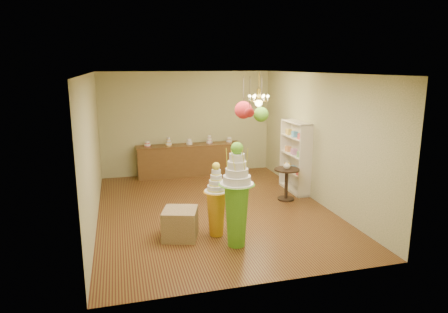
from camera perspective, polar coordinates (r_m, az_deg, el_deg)
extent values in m
plane|color=#573517|center=(9.06, -1.53, -7.53)|extent=(6.50, 6.50, 0.00)
plane|color=white|center=(8.49, -1.66, 11.81)|extent=(6.50, 6.50, 0.00)
cube|color=tan|center=(11.80, -5.28, 4.74)|extent=(5.00, 0.04, 3.00)
cube|color=tan|center=(5.63, 6.14, -4.30)|extent=(5.00, 0.04, 3.00)
cube|color=tan|center=(8.44, -18.33, 0.89)|extent=(0.04, 6.50, 3.00)
cube|color=tan|center=(9.54, 13.19, 2.52)|extent=(0.04, 6.50, 3.00)
cone|color=#59A925|center=(7.14, 1.80, -8.41)|extent=(0.54, 0.54, 1.13)
cylinder|color=silver|center=(6.95, 1.84, -3.93)|extent=(0.73, 0.73, 0.03)
cylinder|color=silver|center=(6.92, 1.84, -3.29)|extent=(0.59, 0.59, 0.13)
cylinder|color=silver|center=(6.89, 1.85, -2.25)|extent=(0.49, 0.49, 0.13)
cylinder|color=silver|center=(6.85, 1.86, -1.19)|extent=(0.40, 0.40, 0.13)
cylinder|color=silver|center=(6.82, 1.86, -0.12)|extent=(0.33, 0.33, 0.13)
sphere|color=#57A322|center=(6.79, 1.87, 1.18)|extent=(0.22, 0.22, 0.22)
cone|color=orange|center=(7.60, -1.11, -8.16)|extent=(0.38, 0.38, 0.86)
cylinder|color=silver|center=(7.46, -1.13, -4.98)|extent=(0.46, 0.46, 0.03)
cylinder|color=silver|center=(7.44, -1.13, -4.50)|extent=(0.34, 0.34, 0.10)
cylinder|color=silver|center=(7.41, -1.13, -3.75)|extent=(0.27, 0.27, 0.10)
cylinder|color=silver|center=(7.38, -1.13, -3.00)|extent=(0.22, 0.22, 0.10)
cylinder|color=silver|center=(7.35, -1.14, -2.25)|extent=(0.18, 0.18, 0.10)
sphere|color=gold|center=(7.32, -1.14, -1.39)|extent=(0.15, 0.15, 0.15)
cube|color=#90774F|center=(7.58, -6.27, -9.52)|extent=(0.77, 0.77, 0.56)
cube|color=brown|center=(11.72, -4.94, -0.54)|extent=(3.00, 0.50, 0.90)
cube|color=brown|center=(11.62, -4.98, 1.65)|extent=(3.04, 0.54, 0.03)
cylinder|color=silver|center=(11.46, -10.91, 1.79)|extent=(0.18, 0.18, 0.16)
cylinder|color=silver|center=(11.51, -7.94, 2.14)|extent=(0.18, 0.18, 0.24)
cylinder|color=silver|center=(11.61, -4.99, 2.11)|extent=(0.18, 0.18, 0.16)
cylinder|color=silver|center=(11.71, -2.10, 2.45)|extent=(0.18, 0.18, 0.24)
cylinder|color=silver|center=(11.87, 0.73, 2.39)|extent=(0.18, 0.18, 0.16)
cube|color=beige|center=(10.34, 10.86, 0.03)|extent=(0.04, 1.20, 1.80)
cube|color=beige|center=(10.37, 9.97, -2.18)|extent=(0.30, 1.14, 0.03)
cube|color=beige|center=(10.26, 10.07, 0.25)|extent=(0.30, 1.14, 0.03)
cube|color=beige|center=(10.18, 10.16, 2.72)|extent=(0.30, 1.14, 0.03)
cylinder|color=black|center=(9.79, 8.82, -5.98)|extent=(0.52, 0.52, 0.04)
cylinder|color=black|center=(9.68, 8.89, -3.99)|extent=(0.10, 0.10, 0.75)
cylinder|color=black|center=(9.58, 8.97, -1.85)|extent=(0.78, 0.78, 0.04)
imported|color=beige|center=(9.56, 8.99, -1.23)|extent=(0.22, 0.22, 0.17)
cylinder|color=#42372F|center=(6.81, 2.81, 9.09)|extent=(0.01, 0.01, 0.58)
sphere|color=red|center=(6.84, 2.78, 6.65)|extent=(0.30, 0.30, 0.30)
cylinder|color=#42372F|center=(6.97, 5.36, 8.76)|extent=(0.01, 0.01, 0.67)
sphere|color=#57A322|center=(7.01, 5.31, 6.00)|extent=(0.26, 0.26, 0.26)
cylinder|color=#42372F|center=(6.14, 3.70, 8.83)|extent=(0.01, 0.01, 0.55)
sphere|color=red|center=(6.16, 3.66, 6.29)|extent=(0.15, 0.15, 0.15)
cylinder|color=#DFC04E|center=(9.99, 5.03, 10.48)|extent=(0.02, 0.02, 0.50)
cylinder|color=#DFC04E|center=(10.00, 4.99, 8.77)|extent=(0.10, 0.10, 0.30)
sphere|color=#E7D07F|center=(10.02, 4.97, 7.63)|extent=(0.18, 0.18, 0.18)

